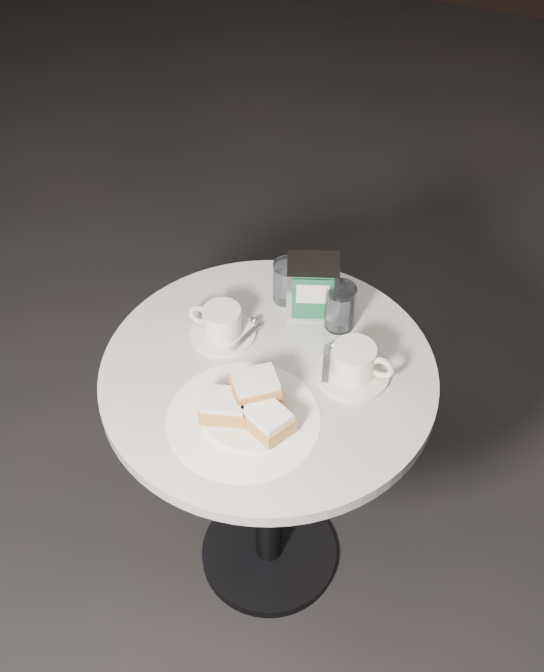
{
  "coord_description": "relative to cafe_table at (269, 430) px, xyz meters",
  "views": [
    {
      "loc": [
        0.43,
        -1.07,
        2.04
      ],
      "look_at": [
        0.0,
        0.02,
        0.83
      ],
      "focal_mm": 45.0,
      "sensor_mm": 36.0,
      "label": 1
    }
  ],
  "objects": [
    {
      "name": "water_glass_left",
      "position": [
        -0.04,
        0.22,
        0.25
      ],
      "size": [
        0.08,
        0.08,
        0.1
      ],
      "rotation": [
        0.0,
        0.0,
        0.37
      ],
      "color": "white",
      "rests_on": "cafe_table"
    },
    {
      "name": "beignet_plate",
      "position": [
        0.01,
        -0.13,
        0.23
      ],
      "size": [
        0.2,
        0.19,
        0.09
      ],
      "rotation": [
        0.0,
        0.0,
        -0.04
      ],
      "color": "white",
      "rests_on": "cafe_table"
    },
    {
      "name": "cafe_table",
      "position": [
        0.0,
        0.0,
        0.0
      ],
      "size": [
        0.7,
        0.7,
        0.74
      ],
      "color": "black",
      "rests_on": "ground"
    },
    {
      "name": "napkin_dispenser",
      "position": [
        0.02,
        0.21,
        0.26
      ],
      "size": [
        0.13,
        0.12,
        0.13
      ],
      "rotation": [
        0.0,
        0.0,
        0.33
      ],
      "color": "silver",
      "rests_on": "cafe_table"
    },
    {
      "name": "ground",
      "position": [
        0.0,
        0.0,
        -0.55
      ],
      "size": [
        7.0,
        7.0,
        0.0
      ],
      "primitive_type": "plane",
      "color": "black",
      "rests_on": "ground"
    },
    {
      "name": "water_glass_right",
      "position": [
        0.09,
        0.18,
        0.25
      ],
      "size": [
        0.07,
        0.07,
        0.11
      ],
      "rotation": [
        0.0,
        0.0,
        0.01
      ],
      "color": "silver",
      "rests_on": "cafe_table"
    },
    {
      "name": "sugar_spill",
      "position": [
        0.0,
        -0.14,
        0.2
      ],
      "size": [
        0.39,
        0.39,
        0.0
      ],
      "primitive_type": "cylinder",
      "rotation": [
        0.0,
        0.0,
        0.38
      ],
      "color": "white",
      "rests_on": "cafe_table"
    },
    {
      "name": "coffee_cup_left",
      "position": [
        -0.13,
        0.06,
        0.23
      ],
      "size": [
        0.15,
        0.14,
        0.07
      ],
      "rotation": [
        0.0,
        0.0,
        0.01
      ],
      "color": "silver",
      "rests_on": "cafe_table"
    },
    {
      "name": "coffee_cup_right",
      "position": [
        0.17,
        0.05,
        0.23
      ],
      "size": [
        0.16,
        0.15,
        0.08
      ],
      "rotation": [
        0.0,
        0.0,
        0.02
      ],
      "color": "silver",
      "rests_on": "cafe_table"
    }
  ]
}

